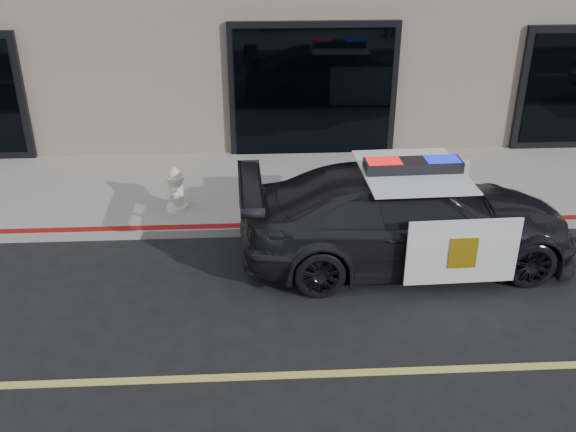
{
  "coord_description": "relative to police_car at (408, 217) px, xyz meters",
  "views": [
    {
      "loc": [
        -2.21,
        -5.9,
        5.06
      ],
      "look_at": [
        -1.78,
        2.2,
        1.0
      ],
      "focal_mm": 40.0,
      "sensor_mm": 36.0,
      "label": 1
    }
  ],
  "objects": [
    {
      "name": "fire_hydrant",
      "position": [
        -3.66,
        1.66,
        -0.22
      ],
      "size": [
        0.36,
        0.5,
        0.79
      ],
      "color": "white",
      "rests_on": "sidewalk_n"
    },
    {
      "name": "police_car",
      "position": [
        0.0,
        0.0,
        0.0
      ],
      "size": [
        2.49,
        5.19,
        1.66
      ],
      "color": "black",
      "rests_on": "ground"
    },
    {
      "name": "sidewalk_n",
      "position": [
        -0.06,
        2.66,
        -0.67
      ],
      "size": [
        60.0,
        3.5,
        0.15
      ],
      "primitive_type": "cube",
      "color": "gray",
      "rests_on": "ground"
    },
    {
      "name": "ground",
      "position": [
        -0.06,
        -2.59,
        -0.74
      ],
      "size": [
        120.0,
        120.0,
        0.0
      ],
      "primitive_type": "plane",
      "color": "black",
      "rests_on": "ground"
    }
  ]
}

